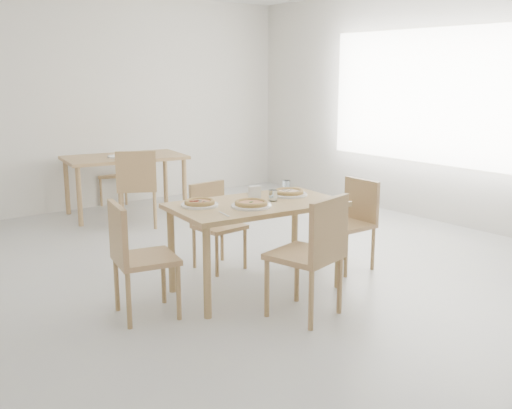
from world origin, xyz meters
TOP-DOWN VIEW (x-y plane):
  - room at (2.98, 0.30)m, footprint 7.28×7.00m
  - main_table at (-0.21, -0.34)m, footprint 1.45×0.92m
  - chair_south at (-0.24, -1.07)m, footprint 0.55×0.55m
  - chair_north at (-0.15, 0.38)m, footprint 0.42×0.42m
  - chair_west at (-1.27, -0.26)m, footprint 0.51×0.51m
  - chair_east at (0.86, -0.41)m, footprint 0.41×0.41m
  - plate_margherita at (-0.34, -0.45)m, footprint 0.32×0.32m
  - plate_mushroom at (0.19, -0.29)m, footprint 0.31×0.31m
  - plate_pepperoni at (-0.65, -0.17)m, footprint 0.30×0.30m
  - pizza_margherita at (-0.34, -0.45)m, footprint 0.31×0.31m
  - pizza_mushroom at (0.19, -0.29)m, footprint 0.27×0.27m
  - pizza_pepperoni at (-0.65, -0.17)m, footprint 0.30×0.30m
  - tumbler_a at (-0.07, -0.38)m, footprint 0.07×0.07m
  - tumbler_b at (0.31, -0.11)m, footprint 0.07×0.07m
  - napkin_holder at (-0.18, -0.28)m, footprint 0.12×0.08m
  - fork_a at (-0.06, -0.09)m, footprint 0.03×0.16m
  - fork_b at (-0.66, -0.53)m, footprint 0.05×0.18m
  - second_table at (0.14, 2.85)m, footprint 1.58×1.06m
  - chair_back_s at (-0.05, 2.13)m, footprint 0.61×0.61m
  - chair_back_n at (0.31, 3.63)m, footprint 0.50×0.50m
  - plate_empty at (0.04, 2.79)m, footprint 0.28×0.28m

SIDE VIEW (x-z plane):
  - chair_back_n at x=0.31m, z-range 0.06..0.85m
  - chair_north at x=-0.15m, z-range 0.06..0.85m
  - chair_east at x=0.86m, z-range 0.07..0.89m
  - chair_west at x=-1.27m, z-range 0.07..0.94m
  - chair_back_s at x=-0.05m, z-range 0.07..0.99m
  - chair_south at x=-0.24m, z-range 0.07..1.00m
  - main_table at x=-0.21m, z-range 0.28..1.03m
  - second_table at x=0.14m, z-range 0.29..1.04m
  - fork_a at x=-0.06m, z-range 0.75..0.76m
  - fork_b at x=-0.66m, z-range 0.75..0.76m
  - plate_margherita at x=-0.34m, z-range 0.75..0.77m
  - plate_mushroom at x=0.19m, z-range 0.75..0.77m
  - plate_pepperoni at x=-0.65m, z-range 0.75..0.77m
  - plate_empty at x=0.04m, z-range 0.75..0.77m
  - pizza_margherita at x=-0.34m, z-range 0.76..0.80m
  - pizza_mushroom at x=0.19m, z-range 0.76..0.80m
  - pizza_pepperoni at x=-0.65m, z-range 0.77..0.80m
  - tumbler_a at x=-0.07m, z-range 0.75..0.84m
  - tumbler_b at x=0.31m, z-range 0.75..0.84m
  - napkin_holder at x=-0.18m, z-range 0.75..0.87m
  - room at x=2.98m, z-range -2.00..5.00m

